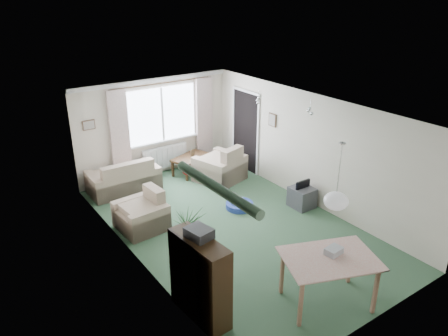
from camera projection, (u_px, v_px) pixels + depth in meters
ground at (233, 226)px, 8.63m from camera, size 6.50×6.50×0.00m
window at (162, 114)px, 10.59m from camera, size 1.80×0.03×1.30m
curtain_rod at (162, 83)px, 10.23m from camera, size 2.60×0.03×0.03m
curtain_left at (120, 133)px, 10.00m from camera, size 0.45×0.08×2.00m
curtain_right at (204, 117)px, 11.21m from camera, size 0.45×0.08×2.00m
radiator at (165, 157)px, 10.99m from camera, size 1.20×0.10×0.55m
doorway at (246, 132)px, 10.95m from camera, size 0.03×0.95×2.00m
pendant_lamp at (336, 201)px, 6.42m from camera, size 0.36×0.36×0.36m
tinsel_garland at (216, 188)px, 4.99m from camera, size 1.60×1.60×0.12m
bauble_cluster_a at (259, 98)px, 9.13m from camera, size 0.20×0.20×0.20m
bauble_cluster_b at (310, 108)px, 8.38m from camera, size 0.20×0.20×0.20m
wall_picture_back at (89, 125)px, 9.62m from camera, size 0.28×0.03×0.22m
wall_picture_right at (272, 120)px, 9.97m from camera, size 0.03×0.24×0.30m
sofa at (123, 175)px, 9.97m from camera, size 1.58×0.85×0.78m
armchair_corner at (220, 163)px, 10.49m from camera, size 1.24×1.20×0.91m
armchair_left at (141, 210)px, 8.42m from camera, size 0.89×0.94×0.79m
coffee_table at (191, 165)px, 10.99m from camera, size 1.11×0.85×0.44m
photo_frame at (192, 152)px, 10.93m from camera, size 0.12×0.05×0.16m
bookshelf at (200, 279)px, 6.09m from camera, size 0.42×1.06×1.26m
hifi_box at (199, 233)px, 5.88m from camera, size 0.34×0.40×0.14m
houseplant at (189, 251)px, 6.63m from camera, size 0.60×0.60×1.38m
dining_table at (327, 281)px, 6.43m from camera, size 1.46×1.23×0.78m
gift_box at (334, 251)px, 6.35m from camera, size 0.27×0.21×0.12m
tv_cube at (302, 197)px, 9.31m from camera, size 0.44×0.49×0.44m
pet_bed at (240, 205)px, 9.32m from camera, size 0.66×0.66×0.12m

